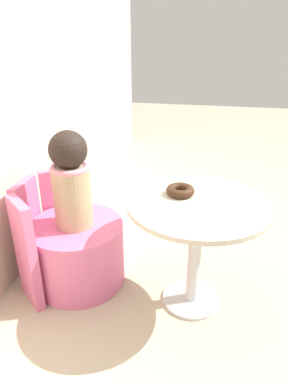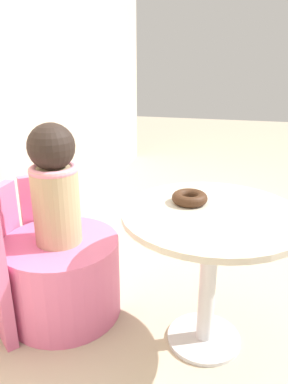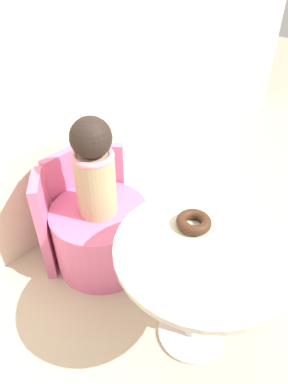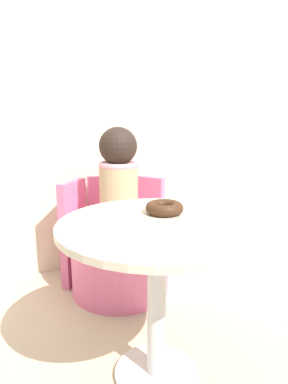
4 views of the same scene
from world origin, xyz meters
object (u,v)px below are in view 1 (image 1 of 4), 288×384
(tub_chair, at_px, (78,252))
(donut, at_px, (180,191))
(round_table, at_px, (197,224))
(child_figure, at_px, (71,180))

(tub_chair, relative_size, donut, 3.73)
(round_table, bearing_deg, child_figure, 86.20)
(round_table, height_order, donut, donut)
(donut, bearing_deg, tub_chair, 92.12)
(round_table, bearing_deg, tub_chair, 86.20)
(child_figure, bearing_deg, round_table, -93.80)
(child_figure, xyz_separation_m, donut, (0.02, -0.59, -0.02))
(donut, bearing_deg, round_table, -124.39)
(tub_chair, relative_size, child_figure, 1.00)
(child_figure, bearing_deg, donut, -87.88)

